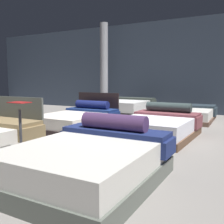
{
  "coord_description": "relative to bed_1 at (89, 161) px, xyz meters",
  "views": [
    {
      "loc": [
        2.83,
        -5.06,
        1.24
      ],
      "look_at": [
        -0.15,
        0.46,
        0.47
      ],
      "focal_mm": 41.86,
      "sensor_mm": 36.0,
      "label": 1
    }
  ],
  "objects": [
    {
      "name": "support_pillar",
      "position": [
        -3.68,
        6.7,
        1.49
      ],
      "size": [
        0.32,
        0.32,
        3.5
      ],
      "primitive_type": "cylinder",
      "color": "#99999E",
      "rests_on": "ground_plane"
    },
    {
      "name": "bed_3",
      "position": [
        -0.09,
        2.85,
        -0.03
      ],
      "size": [
        1.56,
        2.02,
        0.71
      ],
      "rotation": [
        0.0,
        0.0,
        -0.03
      ],
      "color": "brown",
      "rests_on": "ground_plane"
    },
    {
      "name": "bed_4",
      "position": [
        -2.21,
        5.7,
        0.01
      ],
      "size": [
        1.59,
        1.96,
        0.59
      ],
      "rotation": [
        0.0,
        0.0,
        -0.02
      ],
      "color": "#2E2B2C",
      "rests_on": "ground_plane"
    },
    {
      "name": "price_sign",
      "position": [
        -1.14,
        -0.01,
        0.1
      ],
      "size": [
        0.28,
        0.24,
        0.94
      ],
      "color": "#3F3F44",
      "rests_on": "ground_plane"
    },
    {
      "name": "bed_1",
      "position": [
        0.0,
        0.0,
        0.0
      ],
      "size": [
        1.63,
        1.94,
        0.77
      ],
      "rotation": [
        0.0,
        0.0,
        -0.01
      ],
      "color": "#545A52",
      "rests_on": "ground_plane"
    },
    {
      "name": "bed_2",
      "position": [
        -2.21,
        2.85,
        -0.03
      ],
      "size": [
        1.5,
        2.12,
        0.88
      ],
      "rotation": [
        0.0,
        0.0,
        -0.02
      ],
      "color": "black",
      "rests_on": "ground_plane"
    },
    {
      "name": "ground_plane",
      "position": [
        -1.14,
        2.5,
        -0.27
      ],
      "size": [
        18.0,
        18.0,
        0.02
      ],
      "primitive_type": "cube",
      "color": "gray"
    },
    {
      "name": "showroom_back_wall",
      "position": [
        -1.14,
        7.4,
        1.49
      ],
      "size": [
        18.0,
        0.06,
        3.5
      ],
      "primitive_type": "cube",
      "color": "#333D4C",
      "rests_on": "ground_plane"
    },
    {
      "name": "bed_5",
      "position": [
        -0.05,
        5.64,
        -0.06
      ],
      "size": [
        1.58,
        2.06,
        0.44
      ],
      "rotation": [
        0.0,
        0.0,
        0.03
      ],
      "color": "brown",
      "rests_on": "ground_plane"
    }
  ]
}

